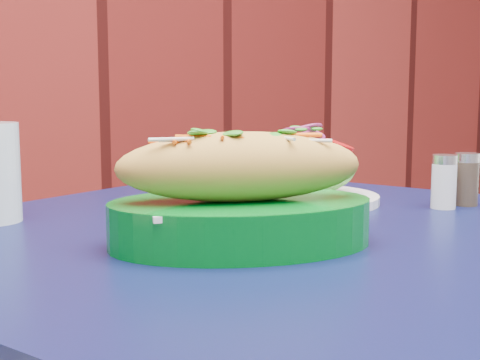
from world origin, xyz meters
TOP-DOWN VIEW (x-y plane):
  - cafe_table at (-0.22, 1.82)m, footprint 1.04×1.04m
  - banh_mi_basket at (-0.30, 1.78)m, footprint 0.32×0.26m
  - salad_plate at (-0.09, 1.95)m, footprint 0.21×0.21m
  - salt_shaker at (0.04, 1.81)m, footprint 0.03×0.03m
  - pepper_shaker at (0.09, 1.81)m, footprint 0.03×0.03m

SIDE VIEW (x-z plane):
  - cafe_table at x=-0.22m, z-range 0.29..1.04m
  - salt_shaker at x=0.04m, z-range 0.75..0.82m
  - pepper_shaker at x=0.09m, z-range 0.75..0.82m
  - salad_plate at x=-0.09m, z-range 0.74..0.85m
  - banh_mi_basket at x=-0.30m, z-range 0.74..0.86m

